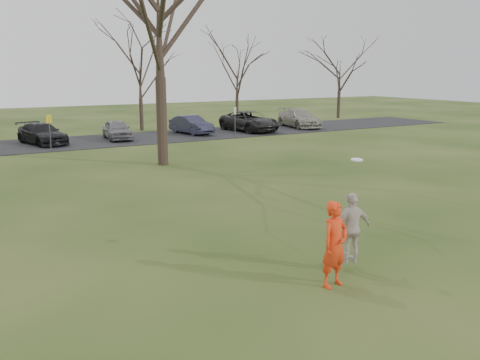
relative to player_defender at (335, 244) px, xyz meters
name	(u,v)px	position (x,y,z in m)	size (l,w,h in m)	color
ground	(330,279)	(0.18, 0.31, -0.93)	(120.00, 120.00, 0.00)	#1E380F
parking_strip	(75,143)	(0.18, 25.31, -0.91)	(62.00, 6.50, 0.04)	black
player_defender	(335,244)	(0.00, 0.00, 0.00)	(0.68, 0.45, 1.87)	#F13713
car_3	(42,134)	(-1.75, 25.55, -0.25)	(1.79, 4.41, 1.28)	black
car_4	(117,130)	(2.93, 25.39, -0.25)	(1.52, 3.77, 1.29)	slate
car_5	(191,125)	(8.43, 25.64, -0.24)	(1.38, 3.94, 1.30)	#2B2B40
car_6	(249,121)	(12.95, 25.03, -0.16)	(2.44, 5.28, 1.47)	black
car_7	(299,118)	(17.80, 25.32, -0.18)	(2.01, 4.93, 1.43)	gray
catching_play	(352,228)	(0.90, 0.48, 0.09)	(1.01, 0.53, 2.40)	beige
sign_yellow	(49,126)	(-1.82, 22.31, 0.52)	(0.35, 0.35, 2.08)	#47474C
sign_white	(235,117)	(10.18, 22.31, 0.52)	(0.35, 0.35, 2.08)	#47474C
big_tree	(158,15)	(2.18, 15.31, 6.07)	(9.00, 9.00, 14.00)	#352821
small_tree_row	(117,79)	(4.56, 30.37, 2.96)	(55.00, 5.90, 8.50)	#352821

